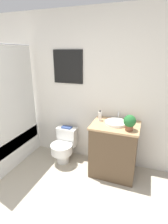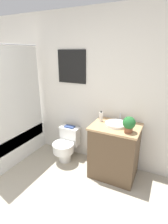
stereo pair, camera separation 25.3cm
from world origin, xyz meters
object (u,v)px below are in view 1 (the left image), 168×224
toilet (64,145)px  soap_bottle (100,116)px  sink (116,123)px  potted_plant (130,122)px  book_on_tank (67,127)px

toilet → soap_bottle: soap_bottle is taller
sink → potted_plant: 0.28m
toilet → soap_bottle: 0.88m
soap_bottle → potted_plant: potted_plant is taller
toilet → sink: 1.05m
sink → soap_bottle: bearing=169.2°
toilet → sink: sink is taller
toilet → soap_bottle: (0.62, 0.05, 0.61)m
sink → book_on_tank: (-0.89, 0.14, -0.27)m
soap_bottle → sink: bearing=-10.8°
potted_plant → sink: bearing=143.6°
potted_plant → soap_bottle: bearing=156.6°
toilet → book_on_tank: 0.32m
potted_plant → toilet: bearing=171.8°
sink → book_on_tank: 0.94m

